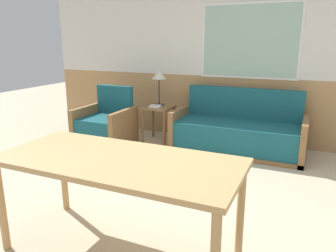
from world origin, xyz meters
The scene contains 8 objects.
ground_plane centered at (0.00, 0.00, 0.00)m, with size 16.00×16.00×0.00m, color beige.
wall_back centered at (0.00, 2.63, 1.36)m, with size 7.20×0.09×2.70m.
couch centered at (0.01, 2.09, 0.28)m, with size 1.90×0.77×0.91m.
armchair centered at (-1.96, 1.57, 0.28)m, with size 0.78×0.75×0.90m.
side_table centered at (-1.27, 2.07, 0.46)m, with size 0.44×0.44×0.58m.
table_lamp centered at (-1.29, 2.14, 1.04)m, with size 0.23×0.23×0.57m.
book_stack centered at (-1.29, 1.99, 0.60)m, with size 0.20×0.18×0.03m.
dining_table centered at (-0.29, -0.65, 0.70)m, with size 1.82×0.82×0.77m.
Camera 1 is at (0.96, -2.56, 1.61)m, focal length 35.00 mm.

